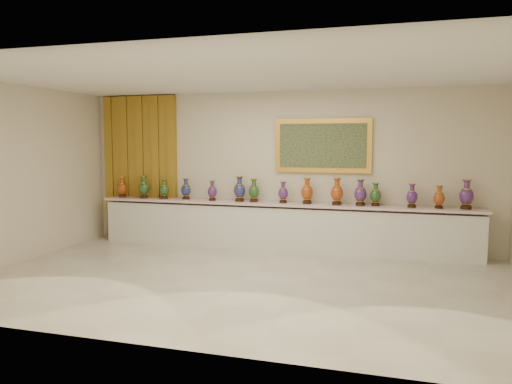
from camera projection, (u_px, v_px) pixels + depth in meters
The scene contains 19 objects.
ground at pixel (243, 281), 7.34m from camera, with size 8.00×8.00×0.00m, color beige.
room at pixel (167, 165), 10.20m from camera, with size 8.00×8.00×8.00m.
counter at pixel (280, 227), 9.46m from camera, with size 7.28×0.48×0.90m.
vase_0 at pixel (122, 188), 10.33m from camera, with size 0.21×0.21×0.42m.
vase_1 at pixel (144, 188), 10.17m from camera, with size 0.24×0.24×0.46m.
vase_2 at pixel (164, 190), 10.04m from camera, with size 0.24×0.24×0.40m.
vase_3 at pixel (186, 190), 9.94m from camera, with size 0.20×0.20×0.42m.
vase_4 at pixel (212, 192), 9.74m from camera, with size 0.21×0.21×0.39m.
vase_5 at pixel (240, 190), 9.58m from camera, with size 0.29×0.29×0.49m.
vase_6 at pixel (254, 191), 9.53m from camera, with size 0.22×0.22×0.45m.
vase_7 at pixel (283, 193), 9.36m from camera, with size 0.22×0.22×0.40m.
vase_8 at pixel (307, 192), 9.25m from camera, with size 0.29×0.29×0.48m.
vase_9 at pixel (337, 193), 9.06m from camera, with size 0.28×0.28×0.49m.
vase_10 at pixel (360, 194), 8.96m from camera, with size 0.24×0.24×0.48m.
vase_11 at pixel (376, 195), 8.91m from camera, with size 0.21×0.21×0.42m.
vase_12 at pixel (412, 197), 8.70m from camera, with size 0.24×0.24×0.42m.
vase_13 at pixel (439, 198), 8.58m from camera, with size 0.22×0.22×0.40m.
vase_14 at pixel (466, 196), 8.48m from camera, with size 0.29×0.29×0.51m.
label_card at pixel (186, 200), 9.81m from camera, with size 0.10×0.06×0.00m, color white.
Camera 1 is at (2.23, -6.82, 2.04)m, focal length 35.00 mm.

